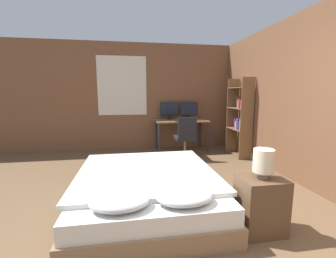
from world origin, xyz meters
The scene contains 12 objects.
wall_back centered at (-0.02, 4.36, 1.35)m, with size 12.00×0.08×2.70m.
wall_side_right centered at (1.93, 1.50, 1.35)m, with size 0.06×12.00×2.70m.
bed centered at (-0.55, 1.18, 0.23)m, with size 1.72×2.03×0.53m.
nightstand centered at (0.57, 0.46, 0.29)m, with size 0.45×0.36×0.59m.
bedside_lamp centered at (0.57, 0.46, 0.77)m, with size 0.20×0.20×0.30m.
desk centered at (0.53, 3.94, 0.68)m, with size 1.30×0.70×0.78m.
monitor_left centered at (0.27, 4.19, 1.03)m, with size 0.47×0.16×0.44m.
monitor_right centered at (0.79, 4.19, 1.03)m, with size 0.47×0.16×0.44m.
keyboard centered at (0.53, 3.70, 0.79)m, with size 0.41×0.13×0.02m.
computer_mouse centered at (0.82, 3.70, 0.80)m, with size 0.07×0.05×0.04m.
office_chair centered at (0.46, 3.22, 0.38)m, with size 0.52×0.52×0.94m.
bookshelf centered at (1.73, 3.19, 0.96)m, with size 0.30×0.71×1.79m.
Camera 1 is at (-0.74, -1.53, 1.44)m, focal length 24.00 mm.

